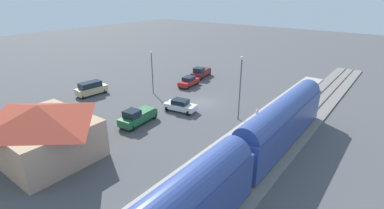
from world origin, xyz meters
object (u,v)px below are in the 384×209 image
at_px(pickup_maroon, 201,72).
at_px(suv_tan, 91,88).
at_px(light_pole_near_platform, 241,81).
at_px(sedan_white, 180,105).
at_px(station_building, 42,130).
at_px(light_pole_lot_center, 152,67).
at_px(pedestrian_waiting_far, 257,113).
at_px(passenger_train, 240,158).
at_px(sedan_red, 189,81).
at_px(pedestrian_on_platform, 283,99).
at_px(pickup_green, 137,116).

bearing_deg(pickup_maroon, suv_tan, 66.65).
xyz_separation_m(pickup_maroon, light_pole_near_platform, (-15.37, 12.95, 4.20)).
relative_size(suv_tan, sedan_white, 1.06).
xyz_separation_m(station_building, light_pole_lot_center, (4.92, -20.43, 1.56)).
relative_size(station_building, suv_tan, 2.11).
xyz_separation_m(pedestrian_waiting_far, light_pole_lot_center, (18.53, -0.06, 3.19)).
height_order(passenger_train, sedan_white, passenger_train).
bearing_deg(suv_tan, sedan_white, -167.53).
bearing_deg(pickup_maroon, pedestrian_waiting_far, 144.88).
distance_m(passenger_train, light_pole_lot_center, 26.39).
relative_size(suv_tan, sedan_red, 1.08).
relative_size(pedestrian_waiting_far, light_pole_lot_center, 0.24).
bearing_deg(light_pole_lot_center, pickup_maroon, -93.42).
relative_size(pedestrian_on_platform, sedan_red, 0.37).
bearing_deg(pedestrian_on_platform, sedan_red, 0.78).
bearing_deg(light_pole_near_platform, pedestrian_on_platform, -113.48).
xyz_separation_m(pedestrian_on_platform, light_pole_lot_center, (19.33, 6.90, 3.19)).
height_order(sedan_red, light_pole_near_platform, light_pole_near_platform).
bearing_deg(pedestrian_on_platform, suv_tan, 26.70).
bearing_deg(sedan_red, pickup_green, 105.02).
distance_m(passenger_train, pickup_maroon, 33.79).
xyz_separation_m(sedan_red, light_pole_lot_center, (2.27, 6.67, 3.59)).
distance_m(passenger_train, sedan_white, 17.72).
height_order(pedestrian_on_platform, pickup_green, pickup_green).
bearing_deg(pedestrian_waiting_far, pickup_green, 38.46).
bearing_deg(station_building, light_pole_lot_center, -76.46).
bearing_deg(pickup_maroon, sedan_red, 104.71).
bearing_deg(passenger_train, pedestrian_on_platform, -79.77).
distance_m(suv_tan, sedan_red, 16.45).
relative_size(pickup_maroon, light_pole_near_platform, 0.67).
relative_size(pedestrian_waiting_far, pickup_green, 0.31).
distance_m(pedestrian_waiting_far, light_pole_near_platform, 4.65).
bearing_deg(light_pole_lot_center, pedestrian_waiting_far, 179.83).
xyz_separation_m(pedestrian_waiting_far, pickup_maroon, (17.79, -12.51, -0.25)).
xyz_separation_m(pedestrian_waiting_far, suv_tan, (26.01, 6.53, -0.13)).
xyz_separation_m(station_building, pickup_green, (-1.69, -10.90, -1.88)).
relative_size(passenger_train, pedestrian_waiting_far, 21.99).
bearing_deg(suv_tan, pedestrian_waiting_far, -165.90).
bearing_deg(sedan_white, suv_tan, 12.47).
bearing_deg(sedan_white, pickup_green, 74.89).
height_order(passenger_train, pedestrian_on_platform, passenger_train).
height_order(sedan_red, pickup_maroon, pickup_maroon).
bearing_deg(pickup_maroon, light_pole_near_platform, 139.88).
height_order(suv_tan, light_pole_lot_center, light_pole_lot_center).
height_order(pickup_green, pickup_maroon, same).
distance_m(passenger_train, station_building, 19.48).
height_order(passenger_train, station_building, station_building).
xyz_separation_m(sedan_white, light_pole_lot_center, (8.35, -3.09, 3.59)).
bearing_deg(pickup_maroon, station_building, 97.23).
distance_m(pickup_maroon, light_pole_near_platform, 20.54).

